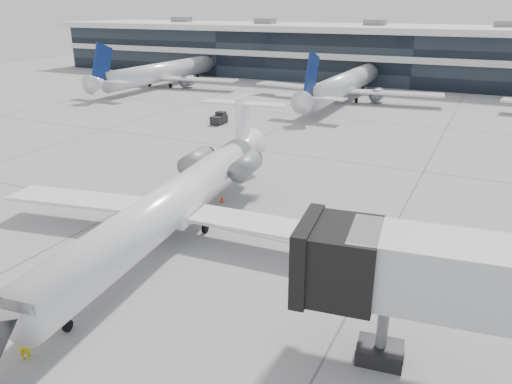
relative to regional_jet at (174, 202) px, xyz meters
The scene contains 8 objects.
ground 4.94m from the regional_jet, 36.03° to the left, with size 220.00×220.00×0.00m, color gray.
terminal 84.56m from the regional_jet, 87.70° to the left, with size 170.00×22.00×10.00m, color black.
bg_jet_left 71.00m from the regional_jet, 125.91° to the left, with size 32.00×40.00×9.60m, color silver, non-canonical shape.
bg_jet_center 57.71m from the regional_jet, 94.59° to the left, with size 32.00×40.00×9.60m, color silver, non-canonical shape.
regional_jet is the anchor object (origin of this frame).
ramp_worker 13.90m from the regional_jet, 85.14° to the right, with size 0.63×0.41×1.71m, color yellow.
traffic_cone 7.47m from the regional_jet, 92.76° to the left, with size 0.47×0.47×0.54m.
far_tug 35.43m from the regional_jet, 114.81° to the left, with size 1.49×2.51×1.59m.
Camera 1 is at (15.30, -28.43, 15.14)m, focal length 35.00 mm.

